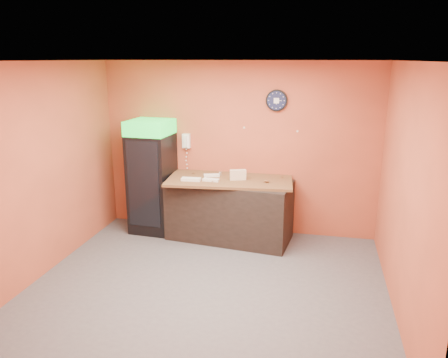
# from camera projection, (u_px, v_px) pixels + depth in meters

# --- Properties ---
(floor) EXTENTS (4.50, 4.50, 0.00)m
(floor) POSITION_uv_depth(u_px,v_px,m) (208.00, 285.00, 5.63)
(floor) COLOR #47474C
(floor) RESTS_ON ground
(back_wall) EXTENTS (4.50, 0.02, 2.80)m
(back_wall) POSITION_uv_depth(u_px,v_px,m) (238.00, 149.00, 7.14)
(back_wall) COLOR #C25636
(back_wall) RESTS_ON floor
(left_wall) EXTENTS (0.02, 4.00, 2.80)m
(left_wall) POSITION_uv_depth(u_px,v_px,m) (41.00, 171.00, 5.73)
(left_wall) COLOR #C25636
(left_wall) RESTS_ON floor
(right_wall) EXTENTS (0.02, 4.00, 2.80)m
(right_wall) POSITION_uv_depth(u_px,v_px,m) (405.00, 193.00, 4.79)
(right_wall) COLOR #C25636
(right_wall) RESTS_ON floor
(ceiling) EXTENTS (4.50, 4.00, 0.02)m
(ceiling) POSITION_uv_depth(u_px,v_px,m) (206.00, 61.00, 4.88)
(ceiling) COLOR white
(ceiling) RESTS_ON back_wall
(beverage_cooler) EXTENTS (0.69, 0.70, 1.87)m
(beverage_cooler) POSITION_uv_depth(u_px,v_px,m) (151.00, 178.00, 7.19)
(beverage_cooler) COLOR black
(beverage_cooler) RESTS_ON floor
(prep_counter) EXTENTS (2.01, 1.08, 0.96)m
(prep_counter) POSITION_uv_depth(u_px,v_px,m) (230.00, 210.00, 6.99)
(prep_counter) COLOR black
(prep_counter) RESTS_ON floor
(wall_clock) EXTENTS (0.34, 0.06, 0.34)m
(wall_clock) POSITION_uv_depth(u_px,v_px,m) (277.00, 100.00, 6.77)
(wall_clock) COLOR black
(wall_clock) RESTS_ON back_wall
(wall_phone) EXTENTS (0.13, 0.11, 0.24)m
(wall_phone) POSITION_uv_depth(u_px,v_px,m) (186.00, 141.00, 7.24)
(wall_phone) COLOR white
(wall_phone) RESTS_ON back_wall
(butcher_paper) EXTENTS (2.02, 1.12, 0.04)m
(butcher_paper) POSITION_uv_depth(u_px,v_px,m) (230.00, 180.00, 6.86)
(butcher_paper) COLOR brown
(butcher_paper) RESTS_ON prep_counter
(sub_roll_stack) EXTENTS (0.26, 0.17, 0.16)m
(sub_roll_stack) POSITION_uv_depth(u_px,v_px,m) (238.00, 175.00, 6.77)
(sub_roll_stack) COLOR beige
(sub_roll_stack) RESTS_ON butcher_paper
(wrapped_sandwich_left) EXTENTS (0.30, 0.13, 0.04)m
(wrapped_sandwich_left) POSITION_uv_depth(u_px,v_px,m) (191.00, 179.00, 6.74)
(wrapped_sandwich_left) COLOR silver
(wrapped_sandwich_left) RESTS_ON butcher_paper
(wrapped_sandwich_mid) EXTENTS (0.26, 0.12, 0.04)m
(wrapped_sandwich_mid) POSITION_uv_depth(u_px,v_px,m) (211.00, 180.00, 6.72)
(wrapped_sandwich_mid) COLOR silver
(wrapped_sandwich_mid) RESTS_ON butcher_paper
(wrapped_sandwich_right) EXTENTS (0.27, 0.17, 0.04)m
(wrapped_sandwich_right) POSITION_uv_depth(u_px,v_px,m) (212.00, 175.00, 6.98)
(wrapped_sandwich_right) COLOR silver
(wrapped_sandwich_right) RESTS_ON butcher_paper
(kitchen_tool) EXTENTS (0.06, 0.06, 0.06)m
(kitchen_tool) POSITION_uv_depth(u_px,v_px,m) (221.00, 173.00, 7.05)
(kitchen_tool) COLOR silver
(kitchen_tool) RESTS_ON butcher_paper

